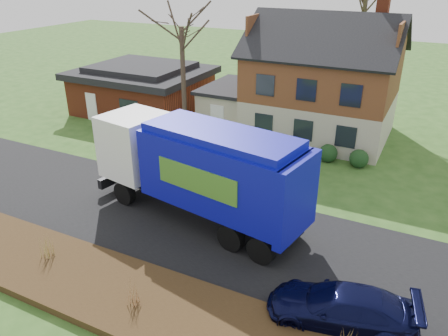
% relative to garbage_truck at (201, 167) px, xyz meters
% --- Properties ---
extents(ground, '(120.00, 120.00, 0.00)m').
position_rel_garbage_truck_xyz_m(ground, '(-0.21, -0.64, -2.63)').
color(ground, '#294D19').
rests_on(ground, ground).
extents(road, '(80.00, 7.00, 0.02)m').
position_rel_garbage_truck_xyz_m(road, '(-0.21, -0.64, -2.62)').
color(road, black).
rests_on(road, ground).
extents(mulch_verge, '(80.00, 3.50, 0.30)m').
position_rel_garbage_truck_xyz_m(mulch_verge, '(-0.21, -5.94, -2.48)').
color(mulch_verge, black).
rests_on(mulch_verge, ground).
extents(main_house, '(12.95, 8.95, 9.26)m').
position_rel_garbage_truck_xyz_m(main_house, '(1.27, 13.27, 1.40)').
color(main_house, '#BDB398').
rests_on(main_house, ground).
extents(ranch_house, '(9.80, 8.20, 3.70)m').
position_rel_garbage_truck_xyz_m(ranch_house, '(-12.21, 12.36, -0.81)').
color(ranch_house, maroon).
rests_on(ranch_house, ground).
extents(garbage_truck, '(10.96, 4.65, 4.55)m').
position_rel_garbage_truck_xyz_m(garbage_truck, '(0.00, 0.00, 0.00)').
color(garbage_truck, black).
rests_on(garbage_truck, ground).
extents(silver_sedan, '(4.93, 2.15, 1.58)m').
position_rel_garbage_truck_xyz_m(silver_sedan, '(-6.25, 4.49, -1.84)').
color(silver_sedan, '#B3B5BB').
rests_on(silver_sedan, ground).
extents(navy_wagon, '(5.07, 2.84, 1.39)m').
position_rel_garbage_truck_xyz_m(navy_wagon, '(7.26, -3.76, -1.93)').
color(navy_wagon, black).
rests_on(navy_wagon, ground).
extents(tree_front_west, '(3.41, 3.41, 10.14)m').
position_rel_garbage_truck_xyz_m(tree_front_west, '(-5.97, 8.43, 5.73)').
color(tree_front_west, '#3C2E24').
rests_on(tree_front_west, ground).
extents(grass_clump_west, '(0.37, 0.31, 0.99)m').
position_rel_garbage_truck_xyz_m(grass_clump_west, '(-3.76, -5.65, -1.83)').
color(grass_clump_west, '#A98F4A').
rests_on(grass_clump_west, mulch_verge).
extents(grass_clump_mid, '(0.36, 0.29, 1.00)m').
position_rel_garbage_truck_xyz_m(grass_clump_mid, '(0.87, -6.24, -1.83)').
color(grass_clump_mid, '#A27347').
rests_on(grass_clump_mid, mulch_verge).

